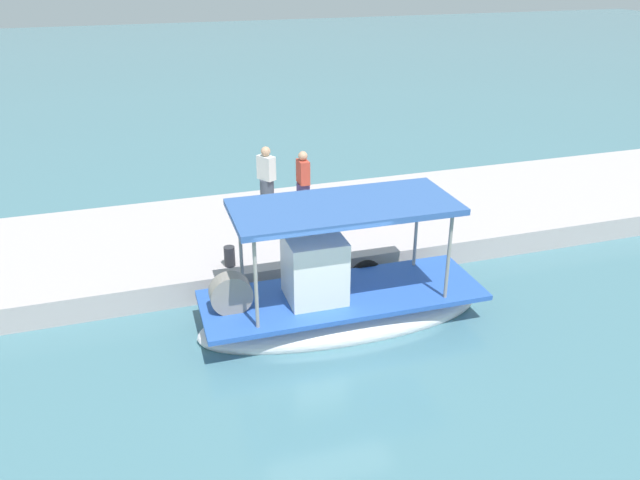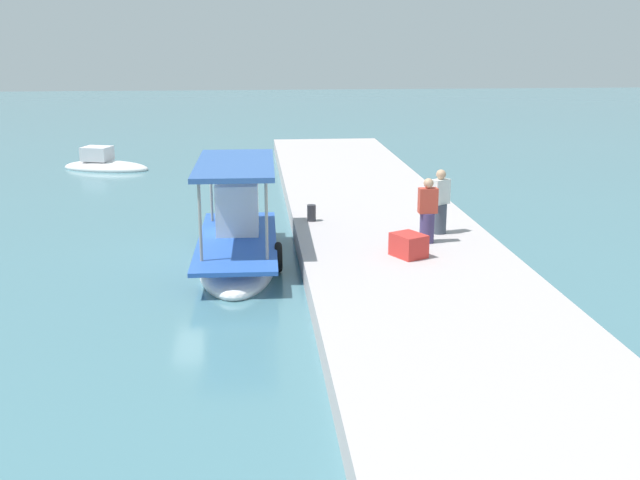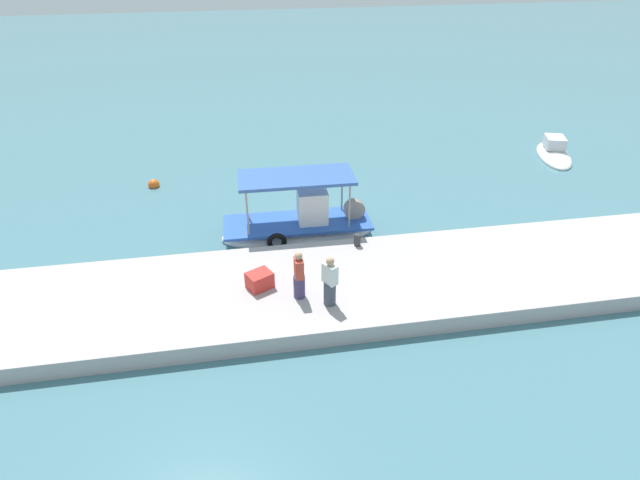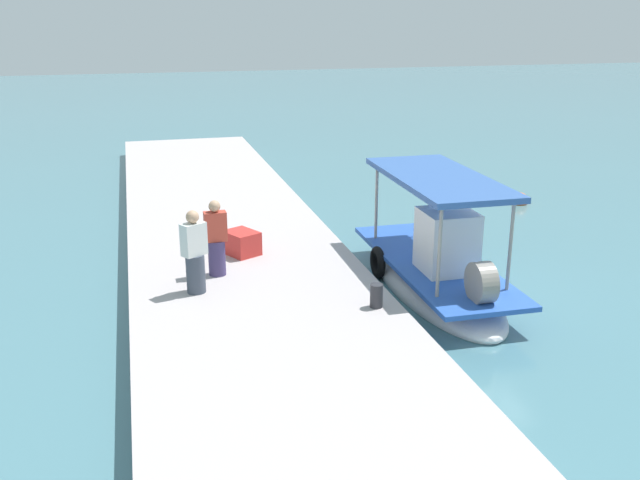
# 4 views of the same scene
# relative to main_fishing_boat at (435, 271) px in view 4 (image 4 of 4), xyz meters

# --- Properties ---
(ground_plane) EXTENTS (120.00, 120.00, 0.00)m
(ground_plane) POSITION_rel_main_fishing_boat_xyz_m (0.59, 0.50, -0.44)
(ground_plane) COLOR slate
(dock_quay) EXTENTS (36.00, 4.96, 0.57)m
(dock_quay) POSITION_rel_main_fishing_boat_xyz_m (0.59, -3.99, -0.16)
(dock_quay) COLOR #B8ADAD
(dock_quay) RESTS_ON ground_plane
(main_fishing_boat) EXTENTS (5.90, 2.10, 2.89)m
(main_fishing_boat) POSITION_rel_main_fishing_boat_xyz_m (0.00, 0.00, 0.00)
(main_fishing_boat) COLOR white
(main_fishing_boat) RESTS_ON ground_plane
(fisherman_near_bollard) EXTENTS (0.51, 0.54, 1.66)m
(fisherman_near_bollard) POSITION_rel_main_fishing_boat_xyz_m (0.19, -5.17, 0.88)
(fisherman_near_bollard) COLOR #3F4755
(fisherman_near_bollard) RESTS_ON dock_quay
(fisherman_by_crate) EXTENTS (0.36, 0.46, 1.61)m
(fisherman_by_crate) POSITION_rel_main_fishing_boat_xyz_m (-0.66, -4.65, 0.86)
(fisherman_by_crate) COLOR #413763
(fisherman_by_crate) RESTS_ON dock_quay
(mooring_bollard) EXTENTS (0.24, 0.24, 0.45)m
(mooring_bollard) POSITION_rel_main_fishing_boat_xyz_m (1.80, -2.00, 0.35)
(mooring_bollard) COLOR #2D2D33
(mooring_bollard) RESTS_ON dock_quay
(cargo_crate) EXTENTS (0.94, 0.88, 0.53)m
(cargo_crate) POSITION_rel_main_fishing_boat_xyz_m (-1.83, -3.96, 0.39)
(cargo_crate) COLOR red
(cargo_crate) RESTS_ON dock_quay
(marker_buoy) EXTENTS (0.52, 0.52, 0.52)m
(marker_buoy) POSITION_rel_main_fishing_boat_xyz_m (-6.03, 5.56, -0.34)
(marker_buoy) COLOR orange
(marker_buoy) RESTS_ON ground_plane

